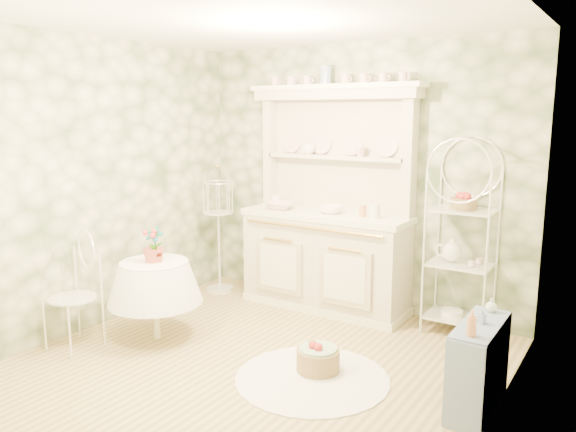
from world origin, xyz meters
The scene contains 22 objects.
floor centered at (0.00, 0.00, 0.00)m, with size 3.60×3.60×0.00m, color tan.
ceiling centered at (0.00, 0.00, 2.70)m, with size 3.60×3.60×0.00m, color white.
wall_left centered at (-1.80, 0.00, 1.35)m, with size 3.60×3.60×0.00m, color beige.
wall_right centered at (1.80, 0.00, 1.35)m, with size 3.60×3.60×0.00m, color beige.
wall_back centered at (0.00, 1.80, 1.35)m, with size 3.60×3.60×0.00m, color beige.
wall_front centered at (0.00, -1.80, 1.35)m, with size 3.60×3.60×0.00m, color beige.
kitchen_dresser centered at (-0.20, 1.52, 1.15)m, with size 1.87×0.61×2.29m, color beige.
bakers_rack centered at (1.16, 1.58, 0.84)m, with size 0.53×0.38×1.69m, color white.
side_shelf centered at (1.68, 0.29, 0.31)m, with size 0.27×0.72×0.62m, color #7384AD.
round_table centered at (-1.07, -0.03, 0.31)m, with size 0.56×0.56×0.61m, color white.
cafe_chair centered at (-1.50, -0.56, 0.40)m, with size 0.37×0.37×0.81m, color white.
birdcage_stand centered at (-1.48, 1.35, 0.73)m, with size 0.34×0.34×1.46m, color white.
floor_basket centered at (0.48, 0.19, 0.10)m, with size 0.30×0.30×0.19m, color #97784E.
lace_rug centered at (0.51, 0.05, 0.00)m, with size 1.19×1.19×0.01m, color white.
bowl_floral centered at (-0.70, 1.43, 1.02)m, with size 0.31×0.31×0.07m, color white.
bowl_white centered at (-0.13, 1.50, 1.02)m, with size 0.25×0.25×0.08m, color white.
cup_left centered at (-0.50, 1.68, 1.61)m, with size 0.13×0.13×0.10m, color white.
cup_right centered at (0.10, 1.67, 1.61)m, with size 0.11×0.11×0.10m, color white.
potted_geranium centered at (-1.04, -0.04, 0.85)m, with size 0.17×0.11×0.32m, color #3F7238.
bottle_amber centered at (1.68, 0.04, 0.68)m, with size 0.07×0.07×0.17m, color #CC7C51.
bottle_blue centered at (1.68, 0.30, 0.65)m, with size 0.05×0.05×0.10m, color #7F9AB9.
bottle_glass centered at (1.68, 0.56, 0.65)m, with size 0.08×0.08×0.10m, color silver.
Camera 1 is at (2.53, -3.41, 2.01)m, focal length 35.00 mm.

